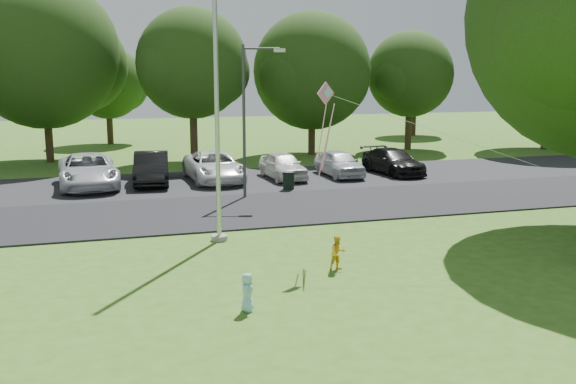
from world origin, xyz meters
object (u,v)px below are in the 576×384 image
object	(u,v)px
street_lamp	(250,107)
child_blue	(247,292)
child_yellow	(338,253)
flagpole	(217,105)
kite	(332,111)
trash_can	(289,181)

from	to	relation	value
street_lamp	child_blue	distance (m)	13.15
street_lamp	child_yellow	world-z (taller)	street_lamp
flagpole	kite	distance (m)	3.77
street_lamp	child_blue	bearing A→B (deg)	-87.38
trash_can	kite	bearing A→B (deg)	-100.17
flagpole	trash_can	distance (m)	9.50
child_blue	flagpole	bearing A→B (deg)	-1.32
street_lamp	child_blue	size ratio (longest dim) A/B	7.21
child_blue	street_lamp	bearing A→B (deg)	-10.12
street_lamp	kite	xyz separation A→B (m)	(0.16, -8.96, 0.36)
trash_can	flagpole	bearing A→B (deg)	-120.94
kite	child_yellow	bearing A→B (deg)	-125.62
flagpole	child_blue	xyz separation A→B (m)	(-0.53, -6.08, -3.74)
flagpole	street_lamp	bearing A→B (deg)	68.29
flagpole	trash_can	bearing A→B (deg)	59.06
street_lamp	child_yellow	size ratio (longest dim) A/B	6.66
trash_can	child_blue	xyz separation A→B (m)	(-5.02, -13.56, 0.01)
child_yellow	kite	xyz separation A→B (m)	(0.25, 1.20, 3.62)
child_yellow	kite	distance (m)	3.82
street_lamp	kite	size ratio (longest dim) A/B	0.92
child_blue	kite	bearing A→B (deg)	-39.47
trash_can	child_yellow	size ratio (longest dim) A/B	0.89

